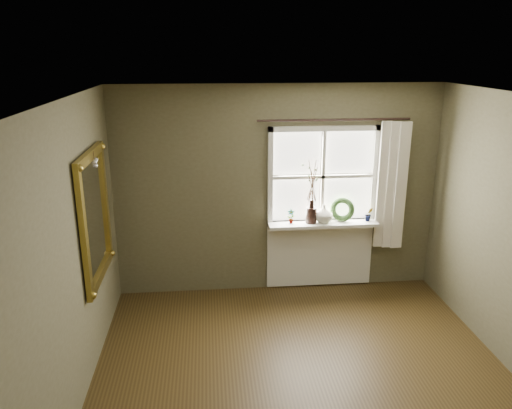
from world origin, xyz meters
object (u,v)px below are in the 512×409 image
Objects in this scene: dark_jug at (311,215)px; wreath at (342,212)px; gilt_mirror at (95,216)px; cream_vase at (324,214)px.

dark_jug is 0.40m from wreath.
gilt_mirror reaches higher than dark_jug.
wreath is 0.23× the size of gilt_mirror.
dark_jug is 0.15× the size of gilt_mirror.
gilt_mirror reaches higher than wreath.
cream_vase is at bearing 0.00° from dark_jug.
gilt_mirror is (-2.76, -1.02, 0.38)m from wreath.
cream_vase is 0.25m from wreath.
cream_vase is 0.18× the size of gilt_mirror.
wreath is at bearing 5.69° from dark_jug.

